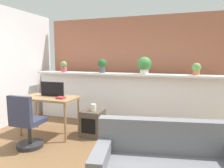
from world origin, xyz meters
TOP-DOWN VIEW (x-y plane):
  - ground_plane at (0.00, 0.00)m, footprint 12.00×12.00m
  - divider_wall at (0.00, 2.00)m, footprint 4.34×0.16m
  - plant_shelf at (0.00, 1.96)m, footprint 4.34×0.36m
  - brick_wall_behind at (0.00, 2.60)m, footprint 4.34×0.10m
  - potted_plant_0 at (-1.49, 1.92)m, footprint 0.15×0.15m
  - potted_plant_1 at (-0.49, 1.95)m, footprint 0.21×0.21m
  - potted_plant_2 at (0.49, 1.94)m, footprint 0.31×0.31m
  - potted_plant_3 at (1.54, 1.99)m, footprint 0.18×0.18m
  - desk at (-1.16, 0.81)m, footprint 1.10×0.60m
  - tv_monitor at (-1.13, 0.89)m, footprint 0.50×0.04m
  - office_chair at (-1.12, 0.13)m, footprint 0.44×0.45m
  - side_cube_shelf at (-0.33, 1.01)m, footprint 0.40×0.41m
  - vase_on_shelf at (-0.30, 0.99)m, footprint 0.11×0.11m
  - book_on_desk at (-0.83, 0.72)m, footprint 0.14×0.13m

SIDE VIEW (x-z plane):
  - ground_plane at x=0.00m, z-range 0.00..0.00m
  - side_cube_shelf at x=-0.33m, z-range 0.00..0.50m
  - office_chair at x=-1.12m, z-range -0.07..0.84m
  - divider_wall at x=0.00m, z-range 0.00..1.11m
  - vase_on_shelf at x=-0.30m, z-range 0.50..0.63m
  - desk at x=-1.16m, z-range 0.29..1.04m
  - book_on_desk at x=-0.83m, z-range 0.75..0.79m
  - tv_monitor at x=-1.13m, z-range 0.75..1.03m
  - plant_shelf at x=0.00m, z-range 1.11..1.15m
  - brick_wall_behind at x=0.00m, z-range 0.00..2.50m
  - potted_plant_3 at x=1.54m, z-range 1.16..1.41m
  - potted_plant_0 at x=-1.49m, z-range 1.16..1.42m
  - potted_plant_1 at x=-0.49m, z-range 1.18..1.50m
  - potted_plant_2 at x=0.49m, z-range 1.17..1.54m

